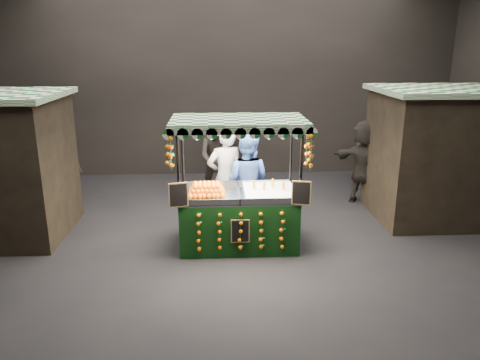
{
  "coord_description": "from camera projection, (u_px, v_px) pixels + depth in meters",
  "views": [
    {
      "loc": [
        -0.21,
        -7.18,
        3.4
      ],
      "look_at": [
        0.2,
        0.66,
        1.08
      ],
      "focal_mm": 34.51,
      "sensor_mm": 36.0,
      "label": 1
    }
  ],
  "objects": [
    {
      "name": "juice_stall",
      "position": [
        239.0,
        208.0,
        7.9
      ],
      "size": [
        2.3,
        1.35,
        2.23
      ],
      "color": "black",
      "rests_on": "ground"
    },
    {
      "name": "shopper_4",
      "position": [
        59.0,
        161.0,
        10.15
      ],
      "size": [
        0.98,
        0.71,
        1.85
      ],
      "rotation": [
        0.0,
        0.0,
        3.28
      ],
      "color": "#2C2724",
      "rests_on": "ground"
    },
    {
      "name": "vendor_blue",
      "position": [
        247.0,
        181.0,
        8.64
      ],
      "size": [
        1.09,
        0.98,
        1.85
      ],
      "rotation": [
        0.0,
        0.0,
        2.76
      ],
      "color": "#2B498B",
      "rests_on": "ground"
    },
    {
      "name": "neighbour_stall_right",
      "position": [
        449.0,
        154.0,
        9.13
      ],
      "size": [
        3.0,
        2.2,
        2.6
      ],
      "color": "black",
      "rests_on": "ground"
    },
    {
      "name": "shopper_3",
      "position": [
        363.0,
        151.0,
        11.73
      ],
      "size": [
        0.93,
        1.15,
        1.55
      ],
      "rotation": [
        0.0,
        0.0,
        1.15
      ],
      "color": "black",
      "rests_on": "ground"
    },
    {
      "name": "shopper_5",
      "position": [
        365.0,
        163.0,
        10.03
      ],
      "size": [
        1.59,
        1.55,
        1.82
      ],
      "rotation": [
        0.0,
        0.0,
        2.38
      ],
      "color": "#272420",
      "rests_on": "ground"
    },
    {
      "name": "vendor_grey",
      "position": [
        225.0,
        177.0,
        8.69
      ],
      "size": [
        0.82,
        0.67,
        1.95
      ],
      "rotation": [
        0.0,
        0.0,
        3.46
      ],
      "color": "gray",
      "rests_on": "ground"
    },
    {
      "name": "shopper_0",
      "position": [
        8.0,
        178.0,
        9.45
      ],
      "size": [
        0.6,
        0.43,
        1.53
      ],
      "rotation": [
        0.0,
        0.0,
        0.13
      ],
      "color": "#292621",
      "rests_on": "ground"
    },
    {
      "name": "market_hall",
      "position": [
        229.0,
        45.0,
        6.89
      ],
      "size": [
        12.1,
        10.1,
        5.05
      ],
      "color": "black",
      "rests_on": "ground"
    },
    {
      "name": "ground",
      "position": [
        230.0,
        252.0,
        7.85
      ],
      "size": [
        12.0,
        12.0,
        0.0
      ],
      "primitive_type": "plane",
      "color": "black",
      "rests_on": "ground"
    },
    {
      "name": "shopper_2",
      "position": [
        236.0,
        154.0,
        10.82
      ],
      "size": [
        1.14,
        0.93,
        1.81
      ],
      "rotation": [
        0.0,
        0.0,
        2.59
      ],
      "color": "black",
      "rests_on": "ground"
    },
    {
      "name": "shopper_1",
      "position": [
        217.0,
        158.0,
        10.44
      ],
      "size": [
        0.96,
        0.78,
        1.85
      ],
      "rotation": [
        0.0,
        0.0,
        -0.09
      ],
      "color": "#2D2925",
      "rests_on": "ground"
    }
  ]
}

